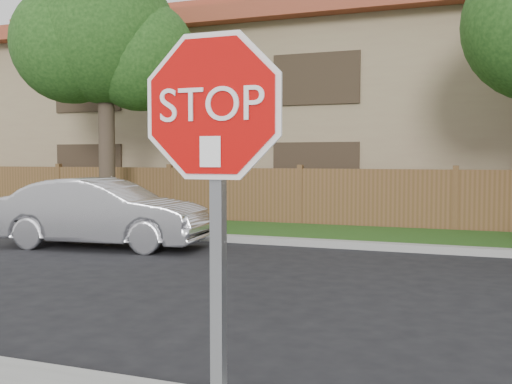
% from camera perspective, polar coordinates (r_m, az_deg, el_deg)
% --- Properties ---
extents(far_curb, '(70.00, 0.30, 0.15)m').
position_cam_1_polar(far_curb, '(12.46, 17.76, -5.27)').
color(far_curb, gray).
rests_on(far_curb, ground).
extents(grass_strip, '(70.00, 3.00, 0.12)m').
position_cam_1_polar(grass_strip, '(14.09, 18.12, -4.35)').
color(grass_strip, '#1E4714').
rests_on(grass_strip, ground).
extents(fence, '(70.00, 0.12, 1.60)m').
position_cam_1_polar(fence, '(15.61, 18.45, -0.90)').
color(fence, brown).
rests_on(fence, ground).
extents(apartment_building, '(35.20, 9.20, 7.20)m').
position_cam_1_polar(apartment_building, '(21.23, 19.22, 7.53)').
color(apartment_building, '#907759').
rests_on(apartment_building, ground).
extents(tree_left, '(4.80, 3.90, 7.78)m').
position_cam_1_polar(tree_left, '(17.08, -14.38, 14.43)').
color(tree_left, '#382B21').
rests_on(tree_left, ground).
extents(stop_sign, '(1.01, 0.13, 2.55)m').
position_cam_1_polar(stop_sign, '(2.95, -4.01, 1.90)').
color(stop_sign, gray).
rests_on(stop_sign, sidewalk_near).
extents(sedan_left, '(4.58, 2.05, 1.46)m').
position_cam_1_polar(sedan_left, '(13.04, -14.36, -1.94)').
color(sedan_left, silver).
rests_on(sedan_left, ground).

